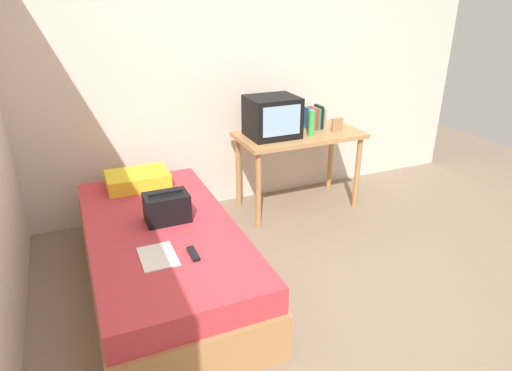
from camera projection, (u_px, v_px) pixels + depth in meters
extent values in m
plane|color=#84705B|center=(344.00, 312.00, 2.96)|extent=(8.00, 8.00, 0.00)
cube|color=beige|center=(234.00, 69.00, 4.12)|extent=(5.20, 0.10, 2.60)
cube|color=#B27F4C|center=(165.00, 267.00, 3.17)|extent=(1.00, 2.00, 0.32)
cube|color=#C63842|center=(162.00, 237.00, 3.07)|extent=(0.97, 1.94, 0.17)
cube|color=#B27F4C|center=(299.00, 135.00, 4.13)|extent=(1.16, 0.60, 0.04)
cylinder|color=#B27F4C|center=(258.00, 191.00, 3.89)|extent=(0.05, 0.05, 0.72)
cylinder|color=#B27F4C|center=(357.00, 173.00, 4.27)|extent=(0.05, 0.05, 0.72)
cylinder|color=#B27F4C|center=(238.00, 172.00, 4.29)|extent=(0.05, 0.05, 0.72)
cylinder|color=#B27F4C|center=(330.00, 157.00, 4.67)|extent=(0.05, 0.05, 0.72)
cube|color=black|center=(272.00, 117.00, 3.96)|extent=(0.44, 0.38, 0.36)
cube|color=#8CB2E0|center=(282.00, 121.00, 3.79)|extent=(0.35, 0.01, 0.26)
cylinder|color=green|center=(311.00, 123.00, 4.01)|extent=(0.06, 0.06, 0.23)
cube|color=#2D5699|center=(309.00, 119.00, 4.20)|extent=(0.03, 0.16, 0.20)
cube|color=#B72D33|center=(312.00, 118.00, 4.22)|extent=(0.03, 0.14, 0.21)
cube|color=#337F47|center=(315.00, 118.00, 4.23)|extent=(0.03, 0.16, 0.20)
cube|color=black|center=(318.00, 117.00, 4.24)|extent=(0.03, 0.13, 0.22)
cube|color=gray|center=(321.00, 117.00, 4.25)|extent=(0.02, 0.16, 0.20)
cube|color=#9E754C|center=(337.00, 125.00, 4.14)|extent=(0.11, 0.02, 0.13)
cube|color=yellow|center=(138.00, 179.00, 3.63)|extent=(0.49, 0.34, 0.12)
cube|color=black|center=(167.00, 207.00, 3.07)|extent=(0.30, 0.20, 0.20)
cylinder|color=black|center=(166.00, 192.00, 3.02)|extent=(0.24, 0.02, 0.02)
cube|color=white|center=(158.00, 256.00, 2.68)|extent=(0.21, 0.29, 0.01)
cube|color=black|center=(193.00, 254.00, 2.69)|extent=(0.04, 0.16, 0.02)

